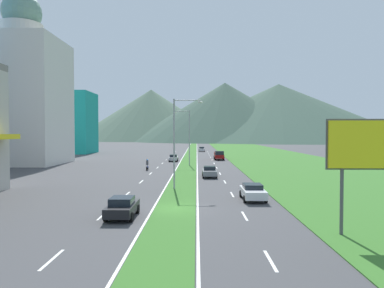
{
  "coord_description": "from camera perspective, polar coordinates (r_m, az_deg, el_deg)",
  "views": [
    {
      "loc": [
        1.68,
        -27.41,
        5.92
      ],
      "look_at": [
        0.69,
        45.85,
        3.7
      ],
      "focal_mm": 33.12,
      "sensor_mm": 36.0,
      "label": 1
    }
  ],
  "objects": [
    {
      "name": "car_3",
      "position": [
        47.9,
        2.84,
        -4.47
      ],
      "size": [
        1.96,
        4.19,
        1.46
      ],
      "rotation": [
        0.0,
        0.0,
        -1.57
      ],
      "color": "slate",
      "rests_on": "ground_plane"
    },
    {
      "name": "lane_dash_right_9",
      "position": [
        87.53,
        3.01,
        -2.14
      ],
      "size": [
        0.16,
        2.8,
        0.01
      ],
      "primitive_type": "cube",
      "color": "silver",
      "rests_on": "ground_plane"
    },
    {
      "name": "car_1",
      "position": [
        25.69,
        -11.16,
        -9.91
      ],
      "size": [
        1.94,
        4.11,
        1.46
      ],
      "rotation": [
        0.0,
        0.0,
        1.57
      ],
      "color": "black",
      "rests_on": "ground_plane"
    },
    {
      "name": "lane_dash_right_5",
      "position": [
        52.22,
        4.54,
        -4.77
      ],
      "size": [
        0.16,
        2.8,
        0.01
      ],
      "primitive_type": "cube",
      "color": "silver",
      "rests_on": "ground_plane"
    },
    {
      "name": "lane_dash_right_1",
      "position": [
        17.66,
        12.51,
        -17.86
      ],
      "size": [
        0.16,
        2.8,
        0.01
      ],
      "primitive_type": "cube",
      "color": "silver",
      "rests_on": "ground_plane"
    },
    {
      "name": "grass_median",
      "position": [
        87.63,
        -0.33,
        -2.12
      ],
      "size": [
        3.2,
        240.0,
        0.06
      ],
      "primitive_type": "cube",
      "color": "#387028",
      "rests_on": "ground_plane"
    },
    {
      "name": "lane_dash_left_10",
      "position": [
        96.56,
        -3.26,
        -1.78
      ],
      "size": [
        0.16,
        2.8,
        0.01
      ],
      "primitive_type": "cube",
      "color": "silver",
      "rests_on": "ground_plane"
    },
    {
      "name": "edge_line_median_right",
      "position": [
        87.61,
        0.82,
        -2.14
      ],
      "size": [
        0.16,
        240.0,
        0.01
      ],
      "primitive_type": "cube",
      "color": "silver",
      "rests_on": "ground_plane"
    },
    {
      "name": "midrise_colored",
      "position": [
        110.88,
        -18.91,
        3.23
      ],
      "size": [
        12.75,
        12.75,
        18.0
      ],
      "primitive_type": "cube",
      "color": "teal",
      "rests_on": "ground_plane"
    },
    {
      "name": "lane_dash_left_8",
      "position": [
        78.91,
        -4.16,
        -2.57
      ],
      "size": [
        0.16,
        2.8,
        0.01
      ],
      "primitive_type": "cube",
      "color": "silver",
      "rests_on": "ground_plane"
    },
    {
      "name": "ground_plane",
      "position": [
        28.1,
        -2.72,
        -10.43
      ],
      "size": [
        600.0,
        600.0,
        0.0
      ],
      "primitive_type": "plane",
      "color": "#424244"
    },
    {
      "name": "lane_dash_left_4",
      "position": [
        43.84,
        -8.18,
        -6.03
      ],
      "size": [
        0.16,
        2.8,
        0.01
      ],
      "primitive_type": "cube",
      "color": "silver",
      "rests_on": "ground_plane"
    },
    {
      "name": "lane_dash_right_2",
      "position": [
        26.07,
        8.46,
        -11.39
      ],
      "size": [
        0.16,
        2.8,
        0.01
      ],
      "primitive_type": "cube",
      "color": "silver",
      "rests_on": "ground_plane"
    },
    {
      "name": "domed_building",
      "position": [
        75.95,
        -25.57,
        7.3
      ],
      "size": [
        14.7,
        14.7,
        32.66
      ],
      "color": "silver",
      "rests_on": "ground_plane"
    },
    {
      "name": "street_lamp_mid",
      "position": [
        64.61,
        -0.69,
        1.59
      ],
      "size": [
        2.95,
        0.38,
        10.09
      ],
      "color": "#99999E",
      "rests_on": "ground_plane"
    },
    {
      "name": "lane_dash_right_6",
      "position": [
        61.03,
        3.99,
        -3.83
      ],
      "size": [
        0.16,
        2.8,
        0.01
      ],
      "primitive_type": "cube",
      "color": "silver",
      "rests_on": "ground_plane"
    },
    {
      "name": "car_0",
      "position": [
        32.13,
        9.77,
        -7.57
      ],
      "size": [
        2.0,
        4.32,
        1.4
      ],
      "rotation": [
        0.0,
        0.0,
        -1.57
      ],
      "color": "silver",
      "rests_on": "ground_plane"
    },
    {
      "name": "grass_verge_right",
      "position": [
        89.63,
        12.97,
        -2.08
      ],
      "size": [
        24.0,
        240.0,
        0.06
      ],
      "primitive_type": "cube",
      "color": "#387028",
      "rests_on": "ground_plane"
    },
    {
      "name": "lane_dash_right_10",
      "position": [
        96.38,
        2.81,
        -1.79
      ],
      "size": [
        0.16,
        2.8,
        0.01
      ],
      "primitive_type": "cube",
      "color": "silver",
      "rests_on": "ground_plane"
    },
    {
      "name": "lane_dash_left_7",
      "position": [
        70.1,
        -4.79,
        -3.11
      ],
      "size": [
        0.16,
        2.8,
        0.01
      ],
      "primitive_type": "cube",
      "color": "silver",
      "rests_on": "ground_plane"
    },
    {
      "name": "hill_far_right",
      "position": [
        290.29,
        13.75,
        4.95
      ],
      "size": [
        197.92,
        197.92,
        44.96
      ],
      "primitive_type": "cone",
      "color": "#3D5647",
      "rests_on": "ground_plane"
    },
    {
      "name": "lane_dash_right_7",
      "position": [
        69.86,
        3.58,
        -3.12
      ],
      "size": [
        0.16,
        2.8,
        0.01
      ],
      "primitive_type": "cube",
      "color": "silver",
      "rests_on": "ground_plane"
    },
    {
      "name": "lane_dash_left_1",
      "position": [
        18.6,
        -21.62,
        -16.91
      ],
      "size": [
        0.16,
        2.8,
        0.01
      ],
      "primitive_type": "cube",
      "color": "silver",
      "rests_on": "ground_plane"
    },
    {
      "name": "car_4",
      "position": [
        114.87,
        1.57,
        -0.84
      ],
      "size": [
        1.99,
        4.29,
        1.5
      ],
      "rotation": [
        0.0,
        0.0,
        -1.57
      ],
      "color": "#B2B2B7",
      "rests_on": "ground_plane"
    },
    {
      "name": "motorcycle_rider",
      "position": [
        57.4,
        -7.21,
        -3.45
      ],
      "size": [
        0.36,
        2.0,
        1.8
      ],
      "rotation": [
        0.0,
        0.0,
        1.57
      ],
      "color": "black",
      "rests_on": "ground_plane"
    },
    {
      "name": "lane_dash_right_12",
      "position": [
        114.09,
        2.49,
        -1.24
      ],
      "size": [
        0.16,
        2.8,
        0.01
      ],
      "primitive_type": "cube",
      "color": "silver",
      "rests_on": "ground_plane"
    },
    {
      "name": "lane_dash_left_9",
      "position": [
        87.73,
        -3.66,
        -2.13
      ],
      "size": [
        0.16,
        2.8,
        0.01
      ],
      "primitive_type": "cube",
      "color": "silver",
      "rests_on": "ground_plane"
    },
    {
      "name": "lane_dash_right_3",
      "position": [
        34.71,
        6.48,
        -8.08
      ],
      "size": [
        0.16,
        2.8,
        0.01
      ],
      "primitive_type": "cube",
      "color": "silver",
      "rests_on": "ground_plane"
    },
    {
      "name": "street_lamp_near",
      "position": [
        37.37,
        -2.37,
        1.09
      ],
      "size": [
        3.16,
        0.28,
        9.54
      ],
      "color": "#99999E",
      "rests_on": "ground_plane"
    },
    {
      "name": "car_2",
      "position": [
        74.75,
        -3.0,
        -2.25
      ],
      "size": [
        1.87,
        4.01,
        1.43
      ],
      "rotation": [
        0.0,
        0.0,
        1.57
      ],
      "color": "#B2B2B7",
      "rests_on": "ground_plane"
    },
    {
      "name": "hill_far_center",
      "position": [
        274.2,
        5.32,
        5.17
      ],
      "size": [
        148.13,
        148.13,
        44.75
      ],
      "primitive_type": "cone",
      "color": "#3D5647",
      "rests_on": "ground_plane"
    },
    {
      "name": "billboard_roadside",
      "position": [
        22.87,
        27.65,
        -0.69
      ],
      "size": [
        5.8,
        0.28,
        6.75
      ],
      "color": "#4C4C51",
      "rests_on": "ground_plane"
    },
    {
      "name": "hill_far_left",
      "position": [
        303.56,
        -6.59,
        4.67
      ],
      "size": [
        132.81,
        132.81,
        43.03
      ],
      "primitive_type": "cone",
      "color": "#516B56",
      "rests_on": "ground_plane"
    },
    {
      "name": "lane_dash_left_12",
      "position": [
        114.24,
        -2.63,
        -1.24
      ],
      "size": [
        0.16,
        2.8,
        0.01
      ],
      "primitive_type": "cube",
      "color": "silver",
      "rests_on": "ground_plane"
    },
    {
      "name": "lane_dash_left_3",
      "position": [
        35.2,
        -10.44,
        -7.96
      ],
      "size": [
        0.16,
        2.8,
        0.01
      ],
      "primitive_type": "cube",
      "color": "silver",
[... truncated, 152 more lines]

